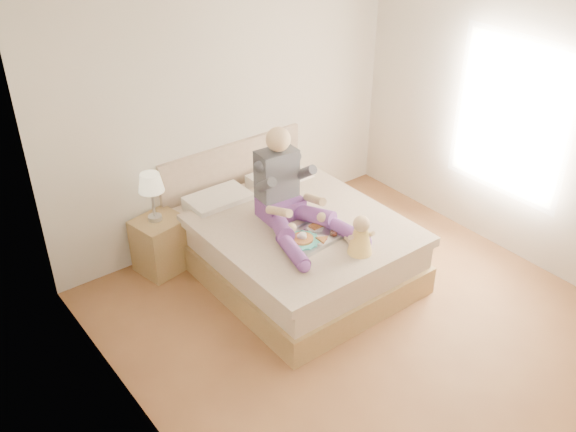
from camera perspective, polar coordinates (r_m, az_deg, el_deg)
room at (r=5.01m, az=8.53°, el=3.96°), size 4.02×4.22×2.71m
bed at (r=6.26m, az=0.21°, el=-2.30°), size 1.70×2.18×1.00m
nightstand at (r=6.41m, az=-11.22°, el=-2.49°), size 0.53×0.49×0.56m
lamp at (r=6.09m, az=-12.09°, el=2.69°), size 0.24×0.24×0.49m
adult at (r=5.87m, az=0.05°, el=1.73°), size 0.78×1.13×0.92m
tray at (r=5.76m, az=2.01°, el=-1.69°), size 0.54×0.45×0.14m
baby at (r=5.55m, az=6.43°, el=-1.90°), size 0.26×0.33×0.36m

